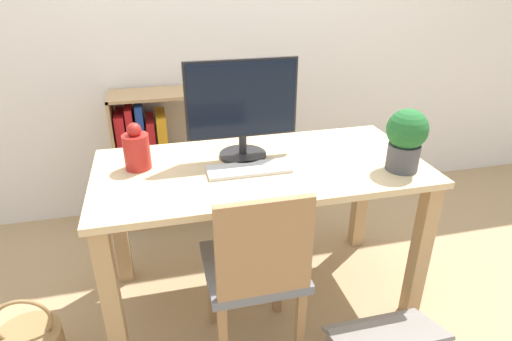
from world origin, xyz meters
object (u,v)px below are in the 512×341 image
object	(u,v)px
monitor	(242,105)
potted_plant	(406,138)
keyboard	(249,169)
vase	(137,149)
bookshelf	(161,164)
chair	(256,268)

from	to	relation	value
monitor	potted_plant	xyz separation A→B (m)	(0.65, -0.31, -0.10)
keyboard	potted_plant	bearing A→B (deg)	-12.44
keyboard	vase	distance (m)	0.50
bookshelf	monitor	bearing A→B (deg)	-64.15
monitor	bookshelf	world-z (taller)	monitor
keyboard	potted_plant	xyz separation A→B (m)	(0.66, -0.14, 0.14)
monitor	keyboard	world-z (taller)	monitor
keyboard	bookshelf	distance (m)	1.08
bookshelf	keyboard	bearing A→B (deg)	-68.48
keyboard	vase	size ratio (longest dim) A/B	1.74
vase	potted_plant	distance (m)	1.16
keyboard	bookshelf	bearing A→B (deg)	111.52
monitor	chair	distance (m)	0.71
monitor	bookshelf	bearing A→B (deg)	115.85
chair	bookshelf	xyz separation A→B (m)	(-0.33, 1.25, -0.07)
monitor	vase	bearing A→B (deg)	-178.11
monitor	bookshelf	size ratio (longest dim) A/B	0.58
bookshelf	vase	bearing A→B (deg)	-96.91
bookshelf	potted_plant	bearing A→B (deg)	-46.63
keyboard	bookshelf	world-z (taller)	bookshelf
keyboard	chair	bearing A→B (deg)	-97.82
chair	bookshelf	bearing A→B (deg)	107.39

